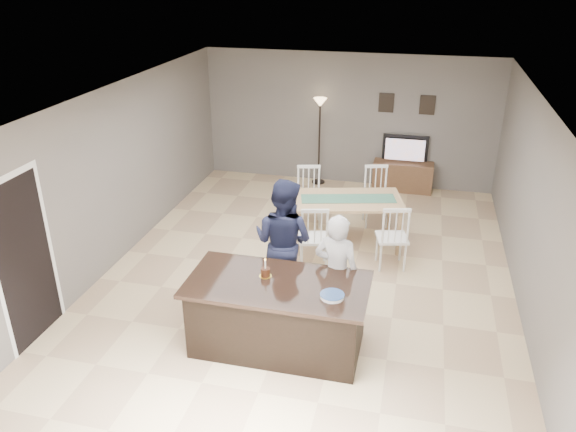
% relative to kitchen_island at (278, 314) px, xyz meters
% --- Properties ---
extents(floor, '(8.00, 8.00, 0.00)m').
position_rel_kitchen_island_xyz_m(floor, '(0.00, 1.80, -0.45)').
color(floor, beige).
rests_on(floor, ground).
extents(room_shell, '(8.00, 8.00, 8.00)m').
position_rel_kitchen_island_xyz_m(room_shell, '(0.00, 1.80, 1.22)').
color(room_shell, slate).
rests_on(room_shell, floor).
extents(kitchen_island, '(2.15, 1.10, 0.90)m').
position_rel_kitchen_island_xyz_m(kitchen_island, '(0.00, 0.00, 0.00)').
color(kitchen_island, black).
rests_on(kitchen_island, floor).
extents(tv_console, '(1.20, 0.40, 0.60)m').
position_rel_kitchen_island_xyz_m(tv_console, '(1.20, 5.57, -0.15)').
color(tv_console, brown).
rests_on(tv_console, floor).
extents(television, '(0.91, 0.12, 0.53)m').
position_rel_kitchen_island_xyz_m(television, '(1.20, 5.64, 0.41)').
color(television, black).
rests_on(television, tv_console).
extents(tv_screen_glow, '(0.78, 0.00, 0.78)m').
position_rel_kitchen_island_xyz_m(tv_screen_glow, '(1.20, 5.56, 0.42)').
color(tv_screen_glow, orange).
rests_on(tv_screen_glow, tv_console).
extents(picture_frames, '(1.10, 0.02, 0.38)m').
position_rel_kitchen_island_xyz_m(picture_frames, '(1.15, 5.78, 1.30)').
color(picture_frames, black).
rests_on(picture_frames, room_shell).
extents(doorway, '(0.00, 2.10, 2.65)m').
position_rel_kitchen_island_xyz_m(doorway, '(-2.99, -0.50, 0.80)').
color(doorway, black).
rests_on(doorway, floor).
extents(woman, '(0.64, 0.48, 1.59)m').
position_rel_kitchen_island_xyz_m(woman, '(0.61, 0.55, 0.34)').
color(woman, '#B0B0B5').
rests_on(woman, floor).
extents(man, '(1.02, 0.88, 1.79)m').
position_rel_kitchen_island_xyz_m(man, '(-0.19, 1.04, 0.44)').
color(man, '#171A33').
rests_on(man, floor).
extents(birthday_cake, '(0.15, 0.15, 0.24)m').
position_rel_kitchen_island_xyz_m(birthday_cake, '(-0.18, 0.11, 0.50)').
color(birthday_cake, yellow).
rests_on(birthday_cake, kitchen_island).
extents(plate_stack, '(0.28, 0.28, 0.04)m').
position_rel_kitchen_island_xyz_m(plate_stack, '(0.68, -0.16, 0.47)').
color(plate_stack, white).
rests_on(plate_stack, kitchen_island).
extents(dining_table, '(2.09, 2.31, 1.06)m').
position_rel_kitchen_island_xyz_m(dining_table, '(0.43, 2.91, 0.22)').
color(dining_table, tan).
rests_on(dining_table, floor).
extents(floor_lamp, '(0.27, 0.27, 1.81)m').
position_rel_kitchen_island_xyz_m(floor_lamp, '(-0.56, 5.59, 0.95)').
color(floor_lamp, black).
rests_on(floor_lamp, floor).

